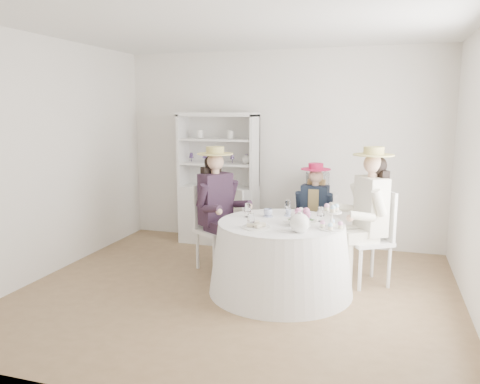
% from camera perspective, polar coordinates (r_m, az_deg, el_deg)
% --- Properties ---
extents(ground, '(4.50, 4.50, 0.00)m').
position_cam_1_polar(ground, '(5.04, -0.34, -12.04)').
color(ground, brown).
rests_on(ground, ground).
extents(ceiling, '(4.50, 4.50, 0.00)m').
position_cam_1_polar(ceiling, '(4.74, -0.38, 19.85)').
color(ceiling, white).
rests_on(ceiling, wall_back).
extents(wall_back, '(4.50, 0.00, 4.50)m').
position_cam_1_polar(wall_back, '(6.62, 4.89, 5.30)').
color(wall_back, white).
rests_on(wall_back, ground).
extents(wall_front, '(4.50, 0.00, 4.50)m').
position_cam_1_polar(wall_front, '(2.88, -12.47, -1.09)').
color(wall_front, white).
rests_on(wall_front, ground).
extents(wall_left, '(0.00, 4.50, 4.50)m').
position_cam_1_polar(wall_left, '(5.79, -22.17, 3.91)').
color(wall_left, white).
rests_on(wall_left, ground).
extents(tea_table, '(1.50, 1.50, 0.75)m').
position_cam_1_polar(tea_table, '(4.95, 4.98, -7.89)').
color(tea_table, white).
rests_on(tea_table, ground).
extents(hutch, '(1.23, 0.77, 1.85)m').
position_cam_1_polar(hutch, '(6.66, -2.55, -0.65)').
color(hutch, silver).
rests_on(hutch, ground).
extents(side_table, '(0.54, 0.54, 0.76)m').
position_cam_1_polar(side_table, '(6.44, 9.29, -3.70)').
color(side_table, silver).
rests_on(side_table, ground).
extents(hatbox, '(0.33, 0.33, 0.31)m').
position_cam_1_polar(hatbox, '(6.33, 9.43, 1.00)').
color(hatbox, black).
rests_on(hatbox, side_table).
extents(guest_left, '(0.63, 0.59, 1.47)m').
position_cam_1_polar(guest_left, '(5.49, -2.84, -1.16)').
color(guest_left, silver).
rests_on(guest_left, ground).
extents(guest_mid, '(0.46, 0.48, 1.26)m').
position_cam_1_polar(guest_mid, '(5.74, 9.05, -1.95)').
color(guest_mid, silver).
rests_on(guest_mid, ground).
extents(guest_right, '(0.65, 0.60, 1.51)m').
position_cam_1_polar(guest_right, '(5.19, 15.43, -1.91)').
color(guest_right, silver).
rests_on(guest_right, ground).
extents(spare_chair, '(0.50, 0.50, 0.86)m').
position_cam_1_polar(spare_chair, '(6.29, 0.16, -3.11)').
color(spare_chair, silver).
rests_on(spare_chair, ground).
extents(teacup_a, '(0.10, 0.10, 0.08)m').
position_cam_1_polar(teacup_a, '(5.06, 3.43, -2.60)').
color(teacup_a, white).
rests_on(teacup_a, tea_table).
extents(teacup_b, '(0.09, 0.09, 0.06)m').
position_cam_1_polar(teacup_b, '(5.12, 5.92, -2.57)').
color(teacup_b, white).
rests_on(teacup_b, tea_table).
extents(teacup_c, '(0.09, 0.09, 0.07)m').
position_cam_1_polar(teacup_c, '(4.99, 8.14, -2.89)').
color(teacup_c, white).
rests_on(teacup_c, tea_table).
extents(flower_bowl, '(0.25, 0.25, 0.05)m').
position_cam_1_polar(flower_bowl, '(4.72, 6.97, -3.74)').
color(flower_bowl, white).
rests_on(flower_bowl, tea_table).
extents(flower_arrangement, '(0.19, 0.19, 0.07)m').
position_cam_1_polar(flower_arrangement, '(4.77, 7.45, -2.81)').
color(flower_arrangement, '#D2699E').
rests_on(flower_arrangement, tea_table).
extents(table_teapot, '(0.27, 0.19, 0.20)m').
position_cam_1_polar(table_teapot, '(4.46, 7.32, -3.78)').
color(table_teapot, white).
rests_on(table_teapot, tea_table).
extents(sandwich_plate, '(0.28, 0.28, 0.06)m').
position_cam_1_polar(sandwich_plate, '(4.59, 2.00, -4.19)').
color(sandwich_plate, white).
rests_on(sandwich_plate, tea_table).
extents(cupcake_stand, '(0.25, 0.25, 0.24)m').
position_cam_1_polar(cupcake_stand, '(4.61, 11.10, -3.39)').
color(cupcake_stand, white).
rests_on(cupcake_stand, tea_table).
extents(stemware_set, '(0.86, 0.83, 0.15)m').
position_cam_1_polar(stemware_set, '(4.83, 5.06, -2.79)').
color(stemware_set, white).
rests_on(stemware_set, tea_table).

